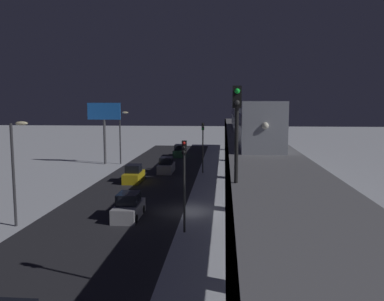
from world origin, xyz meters
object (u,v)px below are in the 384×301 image
at_px(commercial_billboard, 104,117).
at_px(traffic_light_near, 184,173).
at_px(sedan_silver_2, 166,166).
at_px(sedan_green, 180,152).
at_px(subway_train, 248,117).
at_px(traffic_light_mid, 203,140).
at_px(rail_signal, 237,117).
at_px(sedan_silver, 129,208).
at_px(sedan_yellow, 134,175).

bearing_deg(commercial_billboard, traffic_light_near, 115.87).
xyz_separation_m(sedan_silver_2, sedan_green, (-0.00, -15.67, 0.00)).
bearing_deg(sedan_green, subway_train, -66.23).
xyz_separation_m(subway_train, traffic_light_mid, (5.26, -7.02, -3.23)).
xyz_separation_m(rail_signal, traffic_light_near, (3.20, -10.51, -4.18)).
height_order(rail_signal, traffic_light_mid, rail_signal).
bearing_deg(traffic_light_near, traffic_light_mid, -90.00).
relative_size(subway_train, sedan_silver_2, 8.64).
distance_m(sedan_silver, commercial_billboard, 29.35).
distance_m(sedan_silver_2, traffic_light_mid, 5.80).
bearing_deg(rail_signal, traffic_light_near, -73.05).
xyz_separation_m(sedan_green, traffic_light_near, (-4.70, 39.49, 3.40)).
bearing_deg(sedan_silver_2, sedan_green, 90.00).
distance_m(sedan_silver_2, sedan_yellow, 7.03).
relative_size(sedan_silver_2, sedan_green, 0.89).
distance_m(sedan_silver_2, commercial_billboard, 13.24).
height_order(subway_train, sedan_yellow, subway_train).
bearing_deg(traffic_light_near, sedan_silver_2, -78.84).
bearing_deg(traffic_light_mid, traffic_light_near, 90.00).
distance_m(sedan_yellow, traffic_light_mid, 10.50).
relative_size(sedan_silver, sedan_green, 0.92).
relative_size(sedan_silver_2, commercial_billboard, 0.48).
bearing_deg(sedan_yellow, rail_signal, 111.00).
distance_m(sedan_silver, traffic_light_mid, 21.46).
height_order(sedan_silver, sedan_silver_2, same).
distance_m(subway_train, traffic_light_mid, 9.35).
bearing_deg(sedan_silver, sedan_silver_2, 90.00).
height_order(sedan_silver, commercial_billboard, commercial_billboard).
bearing_deg(rail_signal, subway_train, -94.30).
bearing_deg(rail_signal, sedan_green, -81.02).
relative_size(sedan_green, commercial_billboard, 0.54).
height_order(subway_train, commercial_billboard, subway_train).
height_order(traffic_light_near, commercial_billboard, commercial_billboard).
bearing_deg(rail_signal, sedan_silver, -60.08).
xyz_separation_m(subway_train, sedan_green, (9.96, -22.62, -6.63)).
bearing_deg(sedan_silver_2, traffic_light_mid, 0.80).
bearing_deg(subway_train, sedan_silver_2, -34.91).
xyz_separation_m(subway_train, sedan_silver, (9.96, 13.64, -6.65)).
distance_m(rail_signal, sedan_silver, 17.57).
bearing_deg(subway_train, traffic_light_near, 72.68).
bearing_deg(sedan_green, sedan_yellow, -97.21).
height_order(subway_train, sedan_green, subway_train).
distance_m(sedan_silver_2, traffic_light_near, 24.52).
relative_size(traffic_light_mid, commercial_billboard, 0.72).
xyz_separation_m(sedan_silver, sedan_yellow, (2.80, -14.14, 0.01)).
bearing_deg(sedan_silver, rail_signal, -60.08).
height_order(sedan_silver, sedan_yellow, same).
height_order(traffic_light_near, traffic_light_mid, same).
relative_size(subway_train, sedan_green, 7.70).
relative_size(subway_train, traffic_light_near, 5.76).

